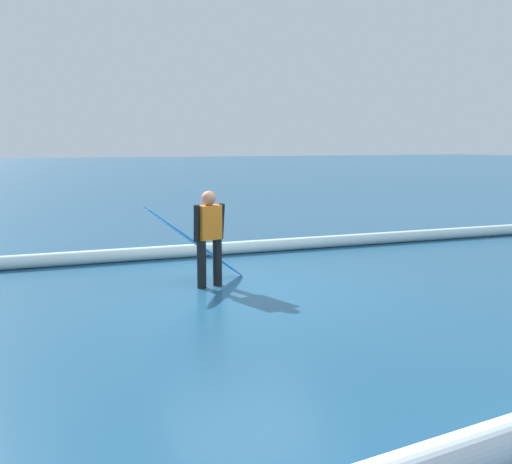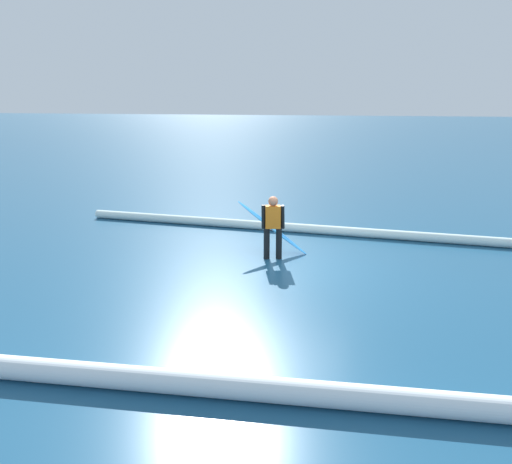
# 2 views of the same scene
# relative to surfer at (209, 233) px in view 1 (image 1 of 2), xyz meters

# --- Properties ---
(ground_plane) EXTENTS (194.79, 194.79, 0.00)m
(ground_plane) POSITION_rel_surfer_xyz_m (-0.53, 0.25, -0.82)
(ground_plane) COLOR navy
(surfer) EXTENTS (0.51, 0.27, 1.46)m
(surfer) POSITION_rel_surfer_xyz_m (0.00, 0.00, 0.00)
(surfer) COLOR black
(surfer) RESTS_ON ground_plane
(surfboard) EXTENTS (1.69, 0.42, 1.28)m
(surfboard) POSITION_rel_surfer_xyz_m (0.09, -0.41, -0.20)
(surfboard) COLOR #268CE5
(surfboard) RESTS_ON ground_plane
(wave_crest_foreground) EXTENTS (18.14, 1.29, 0.25)m
(wave_crest_foreground) POSITION_rel_surfer_xyz_m (-3.05, -2.23, -0.70)
(wave_crest_foreground) COLOR white
(wave_crest_foreground) RESTS_ON ground_plane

